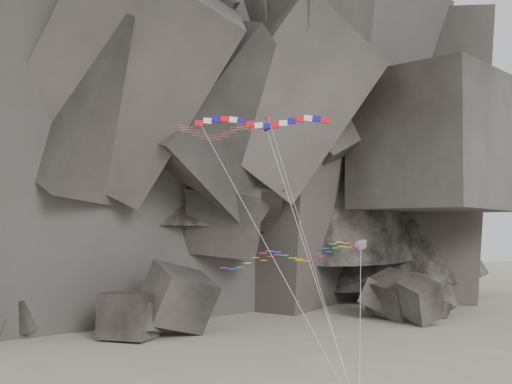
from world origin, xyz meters
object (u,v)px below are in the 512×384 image
object	(u,v)px
banner_kite	(262,123)
pennant_kite	(290,191)
parafoil_kite	(288,255)
delta_kite	(219,130)

from	to	relation	value
banner_kite	pennant_kite	world-z (taller)	banner_kite
pennant_kite	parafoil_kite	bearing A→B (deg)	83.61
parafoil_kite	pennant_kite	bearing A→B (deg)	-132.83
delta_kite	parafoil_kite	world-z (taller)	delta_kite
banner_kite	delta_kite	bearing A→B (deg)	-157.62
banner_kite	parafoil_kite	xyz separation A→B (m)	(1.83, -1.12, -10.98)
delta_kite	pennant_kite	size ratio (longest dim) A/B	1.00
delta_kite	banner_kite	xyz separation A→B (m)	(3.73, 0.16, 0.79)
parafoil_kite	pennant_kite	size ratio (longest dim) A/B	0.58
banner_kite	parafoil_kite	bearing A→B (deg)	-11.63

